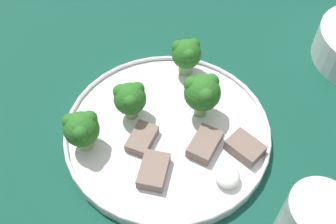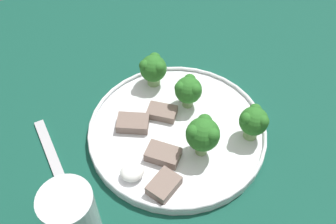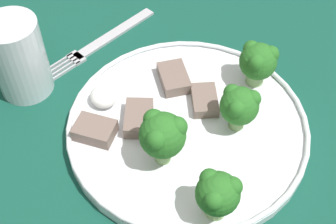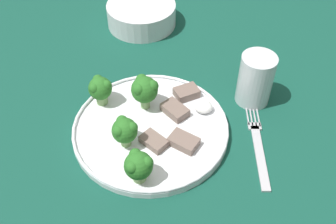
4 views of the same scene
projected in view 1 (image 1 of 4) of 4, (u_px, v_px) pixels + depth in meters
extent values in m
cube|color=#114738|center=(221.00, 155.00, 0.54)|extent=(1.20, 1.08, 0.03)
cylinder|color=brown|center=(313.00, 46.00, 1.21)|extent=(0.06, 0.06, 0.69)
cylinder|color=white|center=(167.00, 132.00, 0.54)|extent=(0.28, 0.28, 0.01)
torus|color=white|center=(167.00, 128.00, 0.53)|extent=(0.28, 0.28, 0.01)
cylinder|color=#7FA866|center=(131.00, 111.00, 0.54)|extent=(0.02, 0.02, 0.02)
sphere|color=#286B23|center=(130.00, 99.00, 0.52)|extent=(0.04, 0.04, 0.04)
sphere|color=#286B23|center=(131.00, 102.00, 0.51)|extent=(0.02, 0.02, 0.02)
sphere|color=#286B23|center=(137.00, 89.00, 0.52)|extent=(0.02, 0.02, 0.02)
sphere|color=#286B23|center=(120.00, 92.00, 0.52)|extent=(0.02, 0.02, 0.02)
cylinder|color=#7FA866|center=(85.00, 140.00, 0.51)|extent=(0.02, 0.02, 0.02)
sphere|color=#286B23|center=(82.00, 129.00, 0.49)|extent=(0.05, 0.05, 0.05)
sphere|color=#286B23|center=(81.00, 133.00, 0.48)|extent=(0.02, 0.02, 0.02)
sphere|color=#286B23|center=(89.00, 118.00, 0.49)|extent=(0.02, 0.02, 0.02)
sphere|color=#286B23|center=(70.00, 121.00, 0.49)|extent=(0.02, 0.02, 0.02)
cylinder|color=#7FA866|center=(201.00, 107.00, 0.54)|extent=(0.02, 0.02, 0.03)
sphere|color=#286B23|center=(202.00, 93.00, 0.52)|extent=(0.05, 0.05, 0.05)
sphere|color=#286B23|center=(206.00, 96.00, 0.50)|extent=(0.02, 0.02, 0.02)
sphere|color=#286B23|center=(211.00, 82.00, 0.52)|extent=(0.02, 0.02, 0.02)
sphere|color=#286B23|center=(192.00, 85.00, 0.51)|extent=(0.02, 0.02, 0.02)
cylinder|color=#7FA866|center=(186.00, 67.00, 0.59)|extent=(0.02, 0.02, 0.02)
sphere|color=#286B23|center=(186.00, 54.00, 0.57)|extent=(0.04, 0.04, 0.04)
sphere|color=#286B23|center=(189.00, 55.00, 0.56)|extent=(0.02, 0.02, 0.02)
sphere|color=#286B23|center=(193.00, 45.00, 0.57)|extent=(0.02, 0.02, 0.02)
sphere|color=#286B23|center=(178.00, 47.00, 0.57)|extent=(0.02, 0.02, 0.02)
cube|color=#756056|center=(142.00, 139.00, 0.52)|extent=(0.05, 0.05, 0.01)
cube|color=#756056|center=(205.00, 147.00, 0.51)|extent=(0.06, 0.06, 0.02)
cube|color=#756056|center=(154.00, 170.00, 0.49)|extent=(0.06, 0.05, 0.02)
cube|color=#756056|center=(245.00, 148.00, 0.51)|extent=(0.06, 0.05, 0.02)
ellipsoid|color=white|center=(227.00, 176.00, 0.48)|extent=(0.03, 0.03, 0.02)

